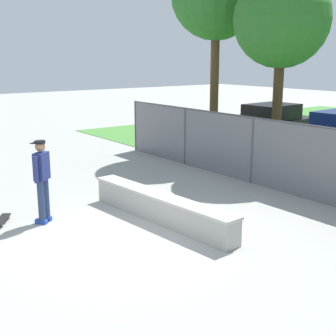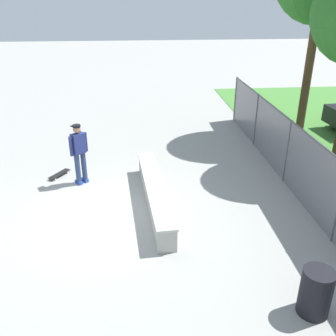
{
  "view_description": "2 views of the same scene",
  "coord_description": "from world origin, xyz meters",
  "px_view_note": "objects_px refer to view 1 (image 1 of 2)",
  "views": [
    {
      "loc": [
        7.61,
        -4.43,
        3.58
      ],
      "look_at": [
        -0.53,
        1.63,
        1.17
      ],
      "focal_mm": 50.22,
      "sensor_mm": 36.0,
      "label": 1
    },
    {
      "loc": [
        8.36,
        0.97,
        5.21
      ],
      "look_at": [
        -0.17,
        1.72,
        1.22
      ],
      "focal_mm": 40.1,
      "sensor_mm": 36.0,
      "label": 2
    }
  ],
  "objects_px": {
    "concrete_ledge": "(160,208)",
    "skateboard": "(2,220)",
    "tree_near_right": "(282,20)",
    "skateboarder": "(42,177)",
    "car_black": "(273,123)"
  },
  "relations": [
    {
      "from": "skateboard",
      "to": "car_black",
      "type": "relative_size",
      "value": 0.18
    },
    {
      "from": "car_black",
      "to": "skateboarder",
      "type": "bearing_deg",
      "value": -72.62
    },
    {
      "from": "skateboard",
      "to": "tree_near_right",
      "type": "height_order",
      "value": "tree_near_right"
    },
    {
      "from": "skateboarder",
      "to": "skateboard",
      "type": "xyz_separation_m",
      "value": [
        -0.53,
        -0.77,
        -0.96
      ]
    },
    {
      "from": "concrete_ledge",
      "to": "skateboard",
      "type": "height_order",
      "value": "concrete_ledge"
    },
    {
      "from": "concrete_ledge",
      "to": "car_black",
      "type": "bearing_deg",
      "value": 118.15
    },
    {
      "from": "concrete_ledge",
      "to": "tree_near_right",
      "type": "relative_size",
      "value": 0.71
    },
    {
      "from": "skateboard",
      "to": "tree_near_right",
      "type": "bearing_deg",
      "value": 90.27
    },
    {
      "from": "skateboarder",
      "to": "skateboard",
      "type": "height_order",
      "value": "skateboarder"
    },
    {
      "from": "tree_near_right",
      "to": "concrete_ledge",
      "type": "bearing_deg",
      "value": -71.73
    },
    {
      "from": "tree_near_right",
      "to": "skateboarder",
      "type": "bearing_deg",
      "value": -86.06
    },
    {
      "from": "concrete_ledge",
      "to": "skateboard",
      "type": "distance_m",
      "value": 3.51
    },
    {
      "from": "concrete_ledge",
      "to": "tree_near_right",
      "type": "xyz_separation_m",
      "value": [
        -2.02,
        6.13,
        4.38
      ]
    },
    {
      "from": "tree_near_right",
      "to": "skateboard",
      "type": "bearing_deg",
      "value": -89.73
    },
    {
      "from": "skateboarder",
      "to": "tree_near_right",
      "type": "distance_m",
      "value": 9.04
    }
  ]
}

